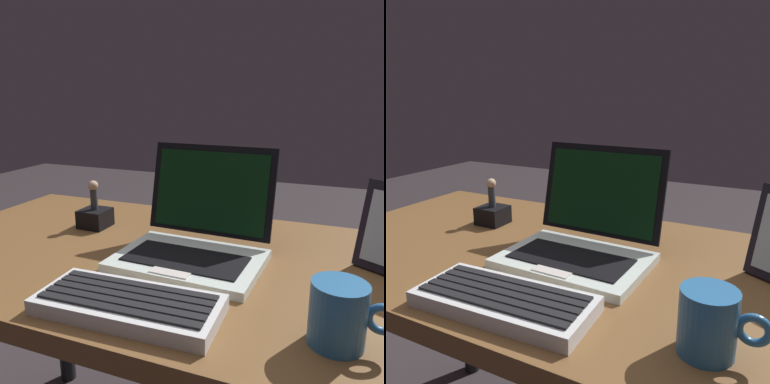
{
  "view_description": "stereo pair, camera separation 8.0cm",
  "coord_description": "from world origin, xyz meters",
  "views": [
    {
      "loc": [
        0.32,
        -0.75,
        1.06
      ],
      "look_at": [
        0.04,
        -0.03,
        0.87
      ],
      "focal_mm": 36.94,
      "sensor_mm": 36.0,
      "label": 1
    },
    {
      "loc": [
        0.4,
        -0.71,
        1.06
      ],
      "look_at": [
        0.04,
        -0.03,
        0.87
      ],
      "focal_mm": 36.94,
      "sensor_mm": 36.0,
      "label": 2
    }
  ],
  "objects": [
    {
      "name": "external_keyboard",
      "position": [
        0.01,
        -0.24,
        0.72
      ],
      "size": [
        0.31,
        0.14,
        0.03
      ],
      "color": "silver",
      "rests_on": "desk"
    },
    {
      "name": "figurine",
      "position": [
        -0.29,
        0.1,
        0.8
      ],
      "size": [
        0.03,
        0.03,
        0.08
      ],
      "color": "#323640",
      "rests_on": "figurine_stand"
    },
    {
      "name": "desk",
      "position": [
        0.0,
        0.0,
        0.62
      ],
      "size": [
        1.3,
        0.68,
        0.71
      ],
      "color": "brown",
      "rests_on": "ground"
    },
    {
      "name": "figurine_stand",
      "position": [
        -0.29,
        0.1,
        0.73
      ],
      "size": [
        0.07,
        0.07,
        0.05
      ],
      "primitive_type": "cube",
      "color": "black",
      "rests_on": "desk"
    },
    {
      "name": "laptop_front",
      "position": [
        0.03,
        0.01,
        0.76
      ],
      "size": [
        0.31,
        0.27,
        0.24
      ],
      "color": "silver",
      "rests_on": "desk"
    },
    {
      "name": "coffee_mug",
      "position": [
        0.33,
        -0.21,
        0.76
      ],
      "size": [
        0.12,
        0.08,
        0.1
      ],
      "color": "teal",
      "rests_on": "desk"
    }
  ]
}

